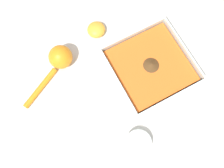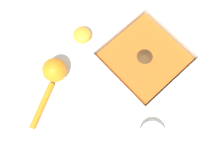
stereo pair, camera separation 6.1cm
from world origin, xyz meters
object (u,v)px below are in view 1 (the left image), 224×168
(square_dish, at_px, (151,67))
(lemon_half, at_px, (96,30))
(lemon_squeezer, at_px, (59,60))
(spice_bowl, at_px, (138,143))

(square_dish, distance_m, lemon_half, 0.23)
(lemon_squeezer, height_order, lemon_half, lemon_squeezer)
(spice_bowl, relative_size, lemon_half, 1.29)
(lemon_squeezer, relative_size, lemon_half, 3.46)
(square_dish, height_order, lemon_half, square_dish)
(square_dish, relative_size, lemon_half, 4.05)
(lemon_squeezer, distance_m, lemon_half, 0.17)
(lemon_half, bearing_deg, square_dish, 24.70)
(lemon_squeezer, bearing_deg, spice_bowl, -101.65)
(square_dish, xyz_separation_m, lemon_half, (-0.21, -0.10, -0.00))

